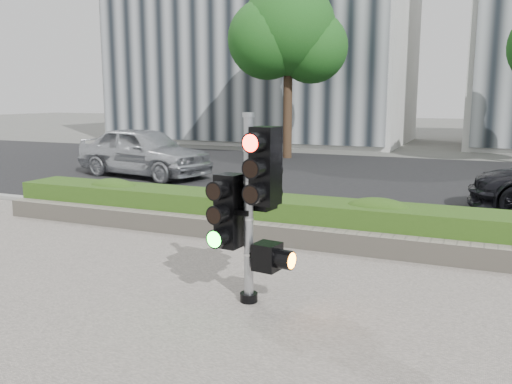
# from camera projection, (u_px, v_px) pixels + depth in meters

# --- Properties ---
(ground) EXTENTS (120.00, 120.00, 0.00)m
(ground) POSITION_uv_depth(u_px,v_px,m) (233.00, 280.00, 7.54)
(ground) COLOR #51514C
(ground) RESTS_ON ground
(sidewalk) EXTENTS (16.00, 11.00, 0.03)m
(sidewalk) POSITION_uv_depth(u_px,v_px,m) (121.00, 358.00, 5.27)
(sidewalk) COLOR #9E9389
(sidewalk) RESTS_ON ground
(road) EXTENTS (60.00, 13.00, 0.02)m
(road) POSITION_uv_depth(u_px,v_px,m) (375.00, 180.00, 16.57)
(road) COLOR black
(road) RESTS_ON ground
(curb) EXTENTS (60.00, 0.25, 0.12)m
(curb) POSITION_uv_depth(u_px,v_px,m) (304.00, 227.00, 10.37)
(curb) COLOR gray
(curb) RESTS_ON ground
(stone_wall) EXTENTS (12.00, 0.32, 0.34)m
(stone_wall) POSITION_uv_depth(u_px,v_px,m) (281.00, 235.00, 9.22)
(stone_wall) COLOR gray
(stone_wall) RESTS_ON sidewalk
(hedge) EXTENTS (12.00, 1.00, 0.68)m
(hedge) POSITION_uv_depth(u_px,v_px,m) (294.00, 217.00, 9.78)
(hedge) COLOR #547E26
(hedge) RESTS_ON sidewalk
(building_left) EXTENTS (16.00, 9.00, 15.00)m
(building_left) POSITION_uv_depth(u_px,v_px,m) (265.00, 7.00, 30.53)
(building_left) COLOR #B7B7B2
(building_left) RESTS_ON ground
(tree_left) EXTENTS (4.61, 4.03, 7.34)m
(tree_left) POSITION_uv_depth(u_px,v_px,m) (289.00, 32.00, 21.58)
(tree_left) COLOR black
(tree_left) RESTS_ON ground
(traffic_signal) EXTENTS (0.83, 0.64, 2.31)m
(traffic_signal) POSITION_uv_depth(u_px,v_px,m) (252.00, 200.00, 6.48)
(traffic_signal) COLOR black
(traffic_signal) RESTS_ON sidewalk
(car_silver) EXTENTS (4.88, 2.65, 1.58)m
(car_silver) POSITION_uv_depth(u_px,v_px,m) (144.00, 151.00, 17.12)
(car_silver) COLOR #B5B8BD
(car_silver) RESTS_ON road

